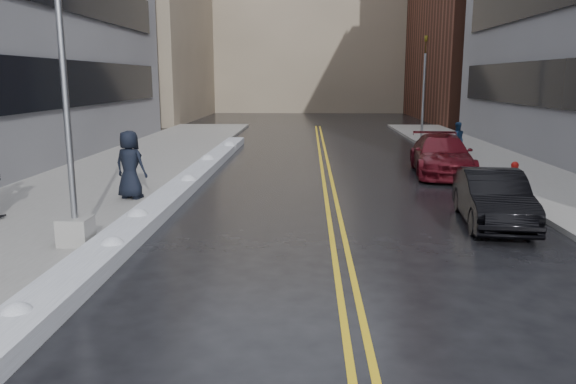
# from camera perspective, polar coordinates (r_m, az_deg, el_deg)

# --- Properties ---
(ground) EXTENTS (160.00, 160.00, 0.00)m
(ground) POSITION_cam_1_polar(r_m,az_deg,el_deg) (10.52, -7.88, -9.40)
(ground) COLOR black
(ground) RESTS_ON ground
(sidewalk_west) EXTENTS (5.50, 50.00, 0.15)m
(sidewalk_west) POSITION_cam_1_polar(r_m,az_deg,el_deg) (21.38, -18.55, 1.03)
(sidewalk_west) COLOR gray
(sidewalk_west) RESTS_ON ground
(sidewalk_east) EXTENTS (4.00, 50.00, 0.15)m
(sidewalk_east) POSITION_cam_1_polar(r_m,az_deg,el_deg) (21.63, 24.41, 0.72)
(sidewalk_east) COLOR gray
(sidewalk_east) RESTS_ON ground
(lane_line_left) EXTENTS (0.12, 50.00, 0.01)m
(lane_line_left) POSITION_cam_1_polar(r_m,az_deg,el_deg) (20.03, 3.71, 0.73)
(lane_line_left) COLOR gold
(lane_line_left) RESTS_ON ground
(lane_line_right) EXTENTS (0.12, 50.00, 0.01)m
(lane_line_right) POSITION_cam_1_polar(r_m,az_deg,el_deg) (20.04, 4.56, 0.73)
(lane_line_right) COLOR gold
(lane_line_right) RESTS_ON ground
(snow_ridge) EXTENTS (0.90, 30.00, 0.34)m
(snow_ridge) POSITION_cam_1_polar(r_m,az_deg,el_deg) (18.51, -11.14, 0.18)
(snow_ridge) COLOR silver
(snow_ridge) RESTS_ON ground
(building_west_far) EXTENTS (14.00, 22.00, 18.00)m
(building_west_far) POSITION_cam_1_polar(r_m,az_deg,el_deg) (56.63, -16.35, 16.37)
(building_west_far) COLOR gray
(building_west_far) RESTS_ON ground
(building_far) EXTENTS (36.00, 16.00, 22.00)m
(building_far) POSITION_cam_1_polar(r_m,az_deg,el_deg) (70.05, 2.39, 17.42)
(building_far) COLOR gray
(building_far) RESTS_ON ground
(lamppost) EXTENTS (0.65, 0.65, 7.62)m
(lamppost) POSITION_cam_1_polar(r_m,az_deg,el_deg) (12.78, -21.41, 5.33)
(lamppost) COLOR gray
(lamppost) RESTS_ON sidewalk_west
(fire_hydrant) EXTENTS (0.26, 0.26, 0.73)m
(fire_hydrant) POSITION_cam_1_polar(r_m,az_deg,el_deg) (21.19, 22.02, 2.01)
(fire_hydrant) COLOR maroon
(fire_hydrant) RESTS_ON sidewalk_east
(traffic_signal) EXTENTS (0.16, 0.20, 6.00)m
(traffic_signal) POSITION_cam_1_polar(r_m,az_deg,el_deg) (34.34, 13.64, 10.62)
(traffic_signal) COLOR gray
(traffic_signal) RESTS_ON sidewalk_east
(pedestrian_c) EXTENTS (1.16, 0.94, 2.06)m
(pedestrian_c) POSITION_cam_1_polar(r_m,az_deg,el_deg) (17.53, -15.75, 2.68)
(pedestrian_c) COLOR black
(pedestrian_c) RESTS_ON sidewalk_west
(pedestrian_east) EXTENTS (0.84, 0.69, 1.57)m
(pedestrian_east) POSITION_cam_1_polar(r_m,az_deg,el_deg) (27.60, 16.76, 5.18)
(pedestrian_east) COLOR navy
(pedestrian_east) RESTS_ON sidewalk_east
(car_black) EXTENTS (1.92, 4.37, 1.40)m
(car_black) POSITION_cam_1_polar(r_m,az_deg,el_deg) (15.39, 20.09, -0.58)
(car_black) COLOR black
(car_black) RESTS_ON ground
(car_maroon) EXTENTS (2.64, 5.47, 1.53)m
(car_maroon) POSITION_cam_1_polar(r_m,az_deg,el_deg) (22.88, 15.32, 3.63)
(car_maroon) COLOR #470B13
(car_maroon) RESTS_ON ground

